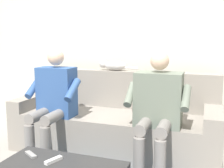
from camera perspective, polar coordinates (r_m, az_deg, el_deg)
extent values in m
cube|color=beige|center=(3.55, 3.50, 9.78)|extent=(4.90, 0.06, 2.59)
cube|color=gray|center=(3.08, -0.23, -10.53)|extent=(1.94, 0.64, 0.44)
cube|color=gray|center=(3.39, 2.07, -4.72)|extent=(2.29, 0.18, 0.89)
cube|color=gray|center=(2.90, 20.22, -10.94)|extent=(0.18, 0.64, 0.58)
cube|color=gray|center=(3.54, -16.72, -7.13)|extent=(0.18, 0.64, 0.58)
cube|color=slate|center=(2.65, 9.76, -3.13)|extent=(0.44, 0.28, 0.52)
sphere|color=beige|center=(2.60, 9.98, 4.83)|extent=(0.18, 0.18, 0.18)
cylinder|color=gray|center=(2.50, 10.91, -8.79)|extent=(0.11, 0.40, 0.11)
cylinder|color=gray|center=(2.53, 6.83, -8.46)|extent=(0.11, 0.40, 0.11)
cylinder|color=gray|center=(2.42, 9.98, -16.45)|extent=(0.10, 0.10, 0.44)
cylinder|color=gray|center=(2.45, 5.65, -16.00)|extent=(0.10, 0.10, 0.44)
cylinder|color=slate|center=(2.54, 15.26, -2.85)|extent=(0.08, 0.27, 0.22)
cylinder|color=slate|center=(2.62, 3.91, -2.16)|extent=(0.08, 0.27, 0.22)
cube|color=#335693|center=(3.00, -11.50, -1.60)|extent=(0.39, 0.23, 0.53)
sphere|color=beige|center=(2.96, -11.73, 5.52)|extent=(0.17, 0.17, 0.17)
cylinder|color=gray|center=(2.84, -11.80, -6.61)|extent=(0.11, 0.39, 0.11)
cylinder|color=gray|center=(2.94, -14.84, -6.21)|extent=(0.11, 0.39, 0.11)
cylinder|color=gray|center=(2.78, -13.74, -13.10)|extent=(0.10, 0.10, 0.44)
cylinder|color=gray|center=(2.87, -16.83, -12.46)|extent=(0.10, 0.10, 0.44)
cylinder|color=#335693|center=(2.81, -8.26, -1.23)|extent=(0.08, 0.27, 0.22)
cylinder|color=#335693|center=(3.05, -16.06, -0.66)|extent=(0.08, 0.27, 0.22)
ellipsoid|color=silver|center=(3.33, 0.70, 3.90)|extent=(0.27, 0.15, 0.12)
sphere|color=silver|center=(3.38, -1.80, 4.24)|extent=(0.10, 0.10, 0.10)
cone|color=silver|center=(3.40, -1.56, 4.98)|extent=(0.04, 0.04, 0.03)
cone|color=silver|center=(3.35, -1.88, 4.91)|extent=(0.04, 0.04, 0.03)
cylinder|color=silver|center=(3.27, 3.93, 3.36)|extent=(0.18, 0.03, 0.03)
cube|color=gray|center=(2.33, -16.68, -13.99)|extent=(0.14, 0.11, 0.02)
cube|color=white|center=(2.18, -12.17, -15.36)|extent=(0.09, 0.15, 0.02)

